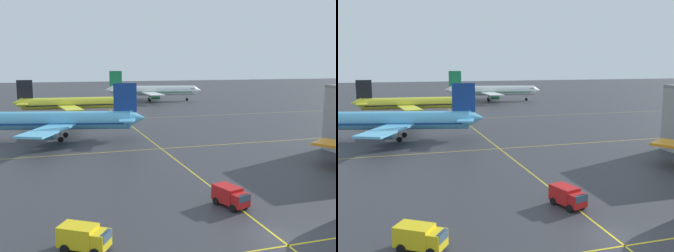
{
  "view_description": "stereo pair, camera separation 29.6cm",
  "coord_description": "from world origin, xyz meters",
  "views": [
    {
      "loc": [
        -18.45,
        -27.93,
        15.1
      ],
      "look_at": [
        -1.84,
        26.61,
        5.79
      ],
      "focal_mm": 41.11,
      "sensor_mm": 36.0,
      "label": 1
    },
    {
      "loc": [
        -18.17,
        -28.01,
        15.1
      ],
      "look_at": [
        -1.84,
        26.61,
        5.79
      ],
      "focal_mm": 41.11,
      "sensor_mm": 36.0,
      "label": 2
    }
  ],
  "objects": [
    {
      "name": "ground_plane",
      "position": [
        0.0,
        0.0,
        0.0
      ],
      "size": [
        600.0,
        600.0,
        0.0
      ],
      "primitive_type": "plane",
      "color": "#333338"
    },
    {
      "name": "airliner_second_row",
      "position": [
        -17.87,
        50.57,
        3.85
      ],
      "size": [
        35.96,
        30.57,
        11.28
      ],
      "color": "#5BB7E5",
      "rests_on": "ground"
    },
    {
      "name": "airliner_third_row",
      "position": [
        -12.67,
        86.64,
        3.58
      ],
      "size": [
        33.74,
        29.04,
        10.49
      ],
      "color": "yellow",
      "rests_on": "ground"
    },
    {
      "name": "airliner_far_left_stand",
      "position": [
        21.08,
        122.73,
        4.14
      ],
      "size": [
        38.8,
        32.94,
        12.13
      ],
      "color": "white",
      "rests_on": "ground"
    },
    {
      "name": "taxiway_markings",
      "position": [
        0.0,
        36.83,
        0.0
      ],
      "size": [
        162.3,
        128.14,
        0.01
      ],
      "color": "yellow",
      "rests_on": "ground"
    },
    {
      "name": "service_truck_red_van",
      "position": [
        -0.66,
        7.59,
        1.18
      ],
      "size": [
        3.09,
        4.46,
        2.1
      ],
      "color": "red",
      "rests_on": "ground"
    },
    {
      "name": "service_truck_catering",
      "position": [
        -16.41,
        2.1,
        1.18
      ],
      "size": [
        4.45,
        3.78,
        2.1
      ],
      "color": "yellow",
      "rests_on": "ground"
    }
  ]
}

